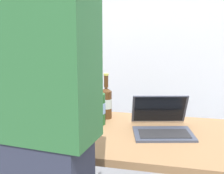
{
  "coord_description": "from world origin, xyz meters",
  "views": [
    {
      "loc": [
        0.42,
        -1.57,
        1.33
      ],
      "look_at": [
        0.04,
        0.0,
        0.99
      ],
      "focal_mm": 49.03,
      "sensor_mm": 36.0,
      "label": 1
    }
  ],
  "objects_px": {
    "beer_bottle_green": "(72,105)",
    "beer_bottle_brown": "(106,102)",
    "beer_bottle_amber": "(100,106)",
    "coffee_mug": "(1,125)",
    "beer_bottle_dark": "(94,98)",
    "laptop": "(162,124)",
    "person_figure": "(43,147)"
  },
  "relations": [
    {
      "from": "beer_bottle_green",
      "to": "beer_bottle_brown",
      "type": "xyz_separation_m",
      "value": [
        0.18,
        0.14,
        -0.01
      ]
    },
    {
      "from": "beer_bottle_amber",
      "to": "beer_bottle_green",
      "type": "relative_size",
      "value": 1.02
    },
    {
      "from": "beer_bottle_brown",
      "to": "coffee_mug",
      "type": "relative_size",
      "value": 2.53
    },
    {
      "from": "beer_bottle_green",
      "to": "coffee_mug",
      "type": "relative_size",
      "value": 2.52
    },
    {
      "from": "beer_bottle_green",
      "to": "beer_bottle_dark",
      "type": "height_order",
      "value": "beer_bottle_dark"
    },
    {
      "from": "laptop",
      "to": "beer_bottle_green",
      "type": "xyz_separation_m",
      "value": [
        -0.54,
        0.03,
        0.07
      ]
    },
    {
      "from": "person_figure",
      "to": "beer_bottle_dark",
      "type": "bearing_deg",
      "value": 93.23
    },
    {
      "from": "beer_bottle_amber",
      "to": "beer_bottle_brown",
      "type": "relative_size",
      "value": 1.01
    },
    {
      "from": "beer_bottle_brown",
      "to": "person_figure",
      "type": "bearing_deg",
      "value": -92.26
    },
    {
      "from": "beer_bottle_brown",
      "to": "person_figure",
      "type": "xyz_separation_m",
      "value": [
        -0.03,
        -0.82,
        0.03
      ]
    },
    {
      "from": "laptop",
      "to": "beer_bottle_dark",
      "type": "xyz_separation_m",
      "value": [
        -0.44,
        0.17,
        0.08
      ]
    },
    {
      "from": "beer_bottle_amber",
      "to": "beer_bottle_green",
      "type": "xyz_separation_m",
      "value": [
        -0.17,
        -0.01,
        0.0
      ]
    },
    {
      "from": "beer_bottle_green",
      "to": "person_figure",
      "type": "bearing_deg",
      "value": -77.88
    },
    {
      "from": "beer_bottle_brown",
      "to": "beer_bottle_dark",
      "type": "height_order",
      "value": "beer_bottle_dark"
    },
    {
      "from": "beer_bottle_amber",
      "to": "beer_bottle_dark",
      "type": "relative_size",
      "value": 0.9
    },
    {
      "from": "beer_bottle_amber",
      "to": "beer_bottle_brown",
      "type": "xyz_separation_m",
      "value": [
        0.01,
        0.13,
        -0.0
      ]
    },
    {
      "from": "laptop",
      "to": "beer_bottle_brown",
      "type": "height_order",
      "value": "beer_bottle_brown"
    },
    {
      "from": "beer_bottle_green",
      "to": "person_figure",
      "type": "relative_size",
      "value": 0.16
    },
    {
      "from": "beer_bottle_green",
      "to": "coffee_mug",
      "type": "height_order",
      "value": "beer_bottle_green"
    },
    {
      "from": "coffee_mug",
      "to": "beer_bottle_green",
      "type": "bearing_deg",
      "value": 41.01
    },
    {
      "from": "beer_bottle_green",
      "to": "person_figure",
      "type": "distance_m",
      "value": 0.7
    },
    {
      "from": "laptop",
      "to": "beer_bottle_dark",
      "type": "relative_size",
      "value": 1.19
    },
    {
      "from": "beer_bottle_green",
      "to": "beer_bottle_dark",
      "type": "distance_m",
      "value": 0.17
    },
    {
      "from": "person_figure",
      "to": "coffee_mug",
      "type": "height_order",
      "value": "person_figure"
    },
    {
      "from": "coffee_mug",
      "to": "beer_bottle_brown",
      "type": "bearing_deg",
      "value": 39.63
    },
    {
      "from": "beer_bottle_green",
      "to": "coffee_mug",
      "type": "bearing_deg",
      "value": -138.99
    },
    {
      "from": "person_figure",
      "to": "laptop",
      "type": "bearing_deg",
      "value": 59.12
    },
    {
      "from": "coffee_mug",
      "to": "person_figure",
      "type": "bearing_deg",
      "value": -42.5
    },
    {
      "from": "beer_bottle_amber",
      "to": "coffee_mug",
      "type": "relative_size",
      "value": 2.57
    },
    {
      "from": "person_figure",
      "to": "coffee_mug",
      "type": "xyz_separation_m",
      "value": [
        -0.45,
        0.42,
        -0.09
      ]
    },
    {
      "from": "beer_bottle_dark",
      "to": "coffee_mug",
      "type": "height_order",
      "value": "beer_bottle_dark"
    },
    {
      "from": "beer_bottle_green",
      "to": "person_figure",
      "type": "xyz_separation_m",
      "value": [
        0.15,
        -0.68,
        0.03
      ]
    }
  ]
}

